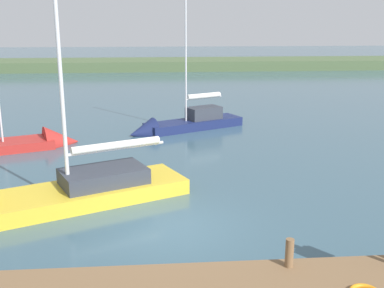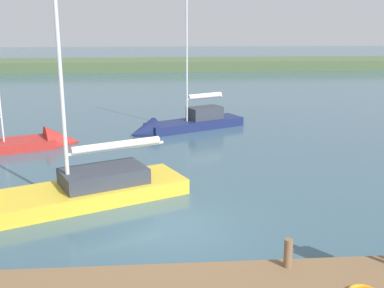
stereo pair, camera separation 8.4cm
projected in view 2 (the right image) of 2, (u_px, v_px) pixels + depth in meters
The scene contains 6 objects.
ground_plane at pixel (173, 228), 14.34m from camera, with size 200.00×200.00×0.00m, color #385666.
far_shoreline at pixel (160, 69), 60.65m from camera, with size 180.00×8.00×2.40m, color #4C603D.
mooring_post_far at pixel (288, 253), 10.86m from camera, with size 0.20×0.20×0.70m, color brown.
sailboat_inner_slip at pixel (182, 126), 27.02m from camera, with size 6.98×4.55×8.20m.
sailboat_outer_mooring at pixel (44, 204), 15.80m from camera, with size 8.90×5.71×9.78m.
sailboat_near_dock at pixel (12, 147), 23.05m from camera, with size 7.82×4.45×7.92m.
Camera 2 is at (0.41, 13.20, 6.18)m, focal length 43.94 mm.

